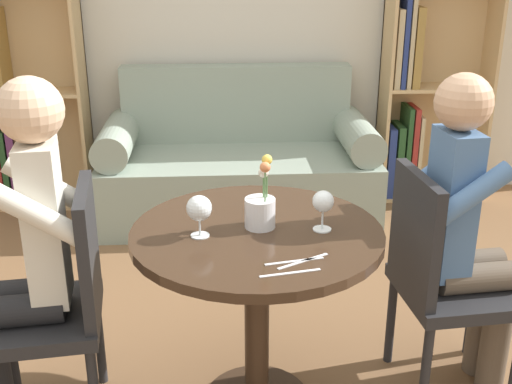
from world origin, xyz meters
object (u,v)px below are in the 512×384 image
Objects in this scene: bookshelf_right at (421,95)px; chair_right at (441,275)px; couch at (238,168)px; wine_glass_left at (199,210)px; flower_vase at (261,208)px; bookshelf_left at (16,102)px; person_left at (26,252)px; person_right at (468,232)px; wine_glass_right at (323,203)px; chair_left at (59,299)px.

bookshelf_right is 1.70× the size of chair_right.
couch reaches higher than chair_right.
wine_glass_left is 0.56× the size of flower_vase.
bookshelf_left is 2.29m from person_left.
wine_glass_left is (-0.98, -0.13, 0.17)m from person_right.
person_left reaches higher than wine_glass_right.
bookshelf_right reaches higher than couch.
person_left reaches higher than chair_right.
person_right is (-0.46, -2.08, -0.05)m from bookshelf_right.
couch is at bearing 84.27° from wine_glass_left.
couch is at bearing 90.43° from flower_vase.
chair_right is 6.22× the size of wine_glass_left.
person_left is at bearing 88.65° from chair_right.
wine_glass_right is at bearing -10.15° from flower_vase.
chair_right is at bearing 86.67° from chair_left.
bookshelf_left is 2.52m from wine_glass_left.
chair_left is 0.98m from wine_glass_right.
bookshelf_left is 5.93× the size of flower_vase.
person_right is at bearing -43.17° from bookshelf_left.
chair_right is 0.75m from flower_vase.
chair_left is at bearing -131.58° from bookshelf_right.
person_left reaches higher than person_right.
chair_left is (-0.69, -1.91, 0.18)m from couch.
flower_vase is at bearing 88.72° from chair_right.
flower_vase is at bearing -55.98° from bookshelf_left.
chair_right is at bearing -69.14° from couch.
person_right is (2.21, -2.07, -0.04)m from bookshelf_left.
chair_right is at bearing -44.53° from bookshelf_left.
wine_glass_right is at bearing -83.31° from couch.
bookshelf_left reaches higher than flower_vase.
person_right is 4.85× the size of flower_vase.
wine_glass_right is at bearing 84.10° from person_left.
chair_left is at bearing -71.36° from bookshelf_left.
person_right is at bearing 7.34° from wine_glass_left.
bookshelf_right reaches higher than chair_left.
bookshelf_left is 3.03m from person_right.
couch is 2.11m from person_left.
couch is 1.94m from flower_vase.
chair_right is at bearing 10.46° from wine_glass_right.
chair_left is 3.49× the size of flower_vase.
chair_right is 0.59m from wine_glass_right.
couch is 12.02× the size of wine_glass_right.
chair_right is 0.72× the size of person_right.
bookshelf_right reaches higher than wine_glass_left.
chair_left is at bearing 94.81° from person_left.
wine_glass_left is at bearing -123.04° from bookshelf_right.
chair_left is at bearing -179.97° from wine_glass_right.
couch is 1.96m from chair_right.
flower_vase reaches higher than chair_right.
person_left is 1.57m from person_right.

